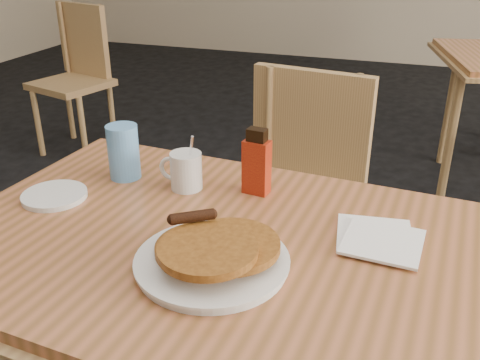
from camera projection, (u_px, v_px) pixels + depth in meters
name	position (u px, v px, depth m)	size (l,w,h in m)	color
main_table	(219.00, 258.00, 1.07)	(1.20, 0.85, 0.75)	#AC623D
chair_main_far	(301.00, 185.00, 1.76)	(0.46, 0.46, 0.90)	tan
chair_wall_extra	(77.00, 65.00, 3.32)	(0.49, 0.50, 0.89)	tan
pancake_plate	(213.00, 255.00, 0.96)	(0.28, 0.28, 0.08)	white
coffee_mug	(185.00, 170.00, 1.24)	(0.11, 0.07, 0.14)	white
syrup_bottle	(257.00, 164.00, 1.21)	(0.06, 0.04, 0.16)	maroon
napkin_stack	(379.00, 239.00, 1.04)	(0.18, 0.19, 0.01)	white
blue_tumbler	(124.00, 152.00, 1.29)	(0.08, 0.08, 0.13)	#60A0E1
side_saucer	(54.00, 195.00, 1.21)	(0.15, 0.15, 0.01)	white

